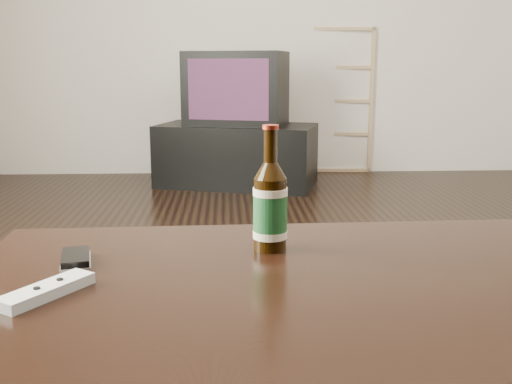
{
  "coord_description": "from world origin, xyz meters",
  "views": [
    {
      "loc": [
        -0.56,
        -1.94,
        0.89
      ],
      "look_at": [
        -0.5,
        -0.72,
        0.63
      ],
      "focal_mm": 42.0,
      "sensor_mm": 36.0,
      "label": 1
    }
  ],
  "objects_px": {
    "coffee_table": "(317,312)",
    "bookshelf": "(332,97)",
    "phone": "(76,259)",
    "tv": "(236,88)",
    "beer_bottle": "(270,207)",
    "remote": "(47,291)",
    "tv_stand": "(237,155)"
  },
  "relations": [
    {
      "from": "bookshelf",
      "to": "remote",
      "type": "relative_size",
      "value": 6.79
    },
    {
      "from": "tv",
      "to": "phone",
      "type": "bearing_deg",
      "value": -80.2
    },
    {
      "from": "phone",
      "to": "coffee_table",
      "type": "bearing_deg",
      "value": -25.63
    },
    {
      "from": "beer_bottle",
      "to": "remote",
      "type": "relative_size",
      "value": 1.53
    },
    {
      "from": "tv",
      "to": "coffee_table",
      "type": "bearing_deg",
      "value": -72.03
    },
    {
      "from": "tv_stand",
      "to": "remote",
      "type": "xyz_separation_m",
      "value": [
        -0.38,
        -3.43,
        0.28
      ]
    },
    {
      "from": "tv_stand",
      "to": "remote",
      "type": "height_order",
      "value": "remote"
    },
    {
      "from": "bookshelf",
      "to": "phone",
      "type": "height_order",
      "value": "bookshelf"
    },
    {
      "from": "tv",
      "to": "bookshelf",
      "type": "distance_m",
      "value": 1.08
    },
    {
      "from": "bookshelf",
      "to": "beer_bottle",
      "type": "xyz_separation_m",
      "value": [
        -0.8,
        -3.88,
        -0.02
      ]
    },
    {
      "from": "beer_bottle",
      "to": "tv",
      "type": "bearing_deg",
      "value": 90.29
    },
    {
      "from": "tv_stand",
      "to": "coffee_table",
      "type": "xyz_separation_m",
      "value": [
        0.09,
        -3.37,
        0.21
      ]
    },
    {
      "from": "phone",
      "to": "remote",
      "type": "bearing_deg",
      "value": -104.91
    },
    {
      "from": "tv",
      "to": "phone",
      "type": "distance_m",
      "value": 3.28
    },
    {
      "from": "bookshelf",
      "to": "coffee_table",
      "type": "xyz_separation_m",
      "value": [
        -0.73,
        -4.06,
        -0.18
      ]
    },
    {
      "from": "coffee_table",
      "to": "tv_stand",
      "type": "bearing_deg",
      "value": 91.57
    },
    {
      "from": "beer_bottle",
      "to": "remote",
      "type": "height_order",
      "value": "beer_bottle"
    },
    {
      "from": "bookshelf",
      "to": "coffee_table",
      "type": "bearing_deg",
      "value": -95.91
    },
    {
      "from": "tv_stand",
      "to": "beer_bottle",
      "type": "xyz_separation_m",
      "value": [
        0.02,
        -3.18,
        0.37
      ]
    },
    {
      "from": "coffee_table",
      "to": "phone",
      "type": "height_order",
      "value": "phone"
    },
    {
      "from": "phone",
      "to": "remote",
      "type": "distance_m",
      "value": 0.17
    },
    {
      "from": "tv",
      "to": "beer_bottle",
      "type": "relative_size",
      "value": 2.99
    },
    {
      "from": "tv",
      "to": "coffee_table",
      "type": "height_order",
      "value": "tv"
    },
    {
      "from": "tv_stand",
      "to": "tv",
      "type": "bearing_deg",
      "value": -90.0
    },
    {
      "from": "bookshelf",
      "to": "tv",
      "type": "bearing_deg",
      "value": -135.57
    },
    {
      "from": "bookshelf",
      "to": "beer_bottle",
      "type": "height_order",
      "value": "bookshelf"
    },
    {
      "from": "coffee_table",
      "to": "bookshelf",
      "type": "bearing_deg",
      "value": 79.82
    },
    {
      "from": "phone",
      "to": "tv_stand",
      "type": "bearing_deg",
      "value": 70.82
    },
    {
      "from": "phone",
      "to": "remote",
      "type": "xyz_separation_m",
      "value": [
        -0.01,
        -0.17,
        0.0
      ]
    },
    {
      "from": "tv_stand",
      "to": "tv",
      "type": "xyz_separation_m",
      "value": [
        -0.0,
        -0.0,
        0.49
      ]
    },
    {
      "from": "tv",
      "to": "coffee_table",
      "type": "relative_size",
      "value": 0.59
    },
    {
      "from": "tv_stand",
      "to": "remote",
      "type": "relative_size",
      "value": 6.51
    }
  ]
}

